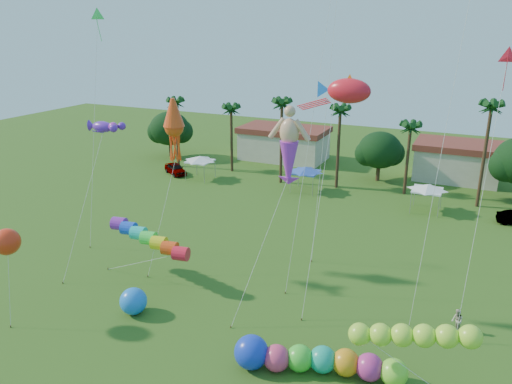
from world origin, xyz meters
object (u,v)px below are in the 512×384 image
at_px(spectator_b, 457,321).
at_px(caterpillar_inflatable, 312,360).
at_px(car_a, 176,169).
at_px(blue_ball, 133,301).

xyz_separation_m(spectator_b, caterpillar_inflatable, (-7.23, -7.81, 0.04)).
distance_m(spectator_b, caterpillar_inflatable, 10.65).
distance_m(car_a, blue_ball, 34.01).
xyz_separation_m(car_a, spectator_b, (36.85, -22.74, 0.06)).
relative_size(car_a, spectator_b, 2.70).
bearing_deg(spectator_b, caterpillar_inflatable, -70.10).
height_order(car_a, caterpillar_inflatable, caterpillar_inflatable).
bearing_deg(car_a, blue_ball, -117.80).
bearing_deg(blue_ball, caterpillar_inflatable, -3.19).
distance_m(caterpillar_inflatable, blue_ball, 13.28).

